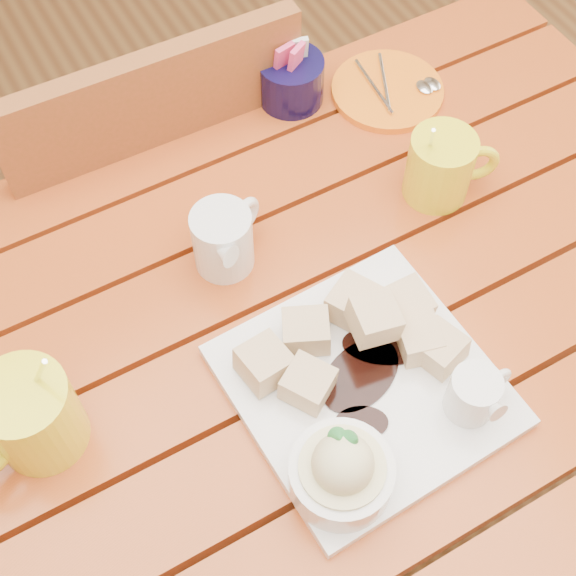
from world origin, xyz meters
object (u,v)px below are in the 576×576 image
dessert_plate (364,398)px  coffee_mug_left (30,417)px  orange_saucer (388,90)px  chair_far (155,197)px  coffee_mug_right (442,166)px  table (301,374)px

dessert_plate → coffee_mug_left: coffee_mug_left is taller
orange_saucer → chair_far: (-0.32, 0.19, -0.26)m
coffee_mug_right → chair_far: same height
coffee_mug_left → chair_far: size_ratio=0.18×
orange_saucer → coffee_mug_right: bearing=-103.4°
coffee_mug_right → coffee_mug_left: bearing=-150.9°
chair_far → table: bearing=93.2°
coffee_mug_right → orange_saucer: coffee_mug_right is taller
dessert_plate → coffee_mug_right: bearing=40.8°
table → coffee_mug_right: size_ratio=8.55×
dessert_plate → orange_saucer: bearing=53.5°
coffee_mug_left → coffee_mug_right: size_ratio=1.14×
orange_saucer → chair_far: bearing=148.7°
coffee_mug_right → chair_far: bearing=147.8°
dessert_plate → chair_far: 0.65m
table → orange_saucer: size_ratio=7.52×
table → coffee_mug_left: coffee_mug_left is taller
coffee_mug_right → orange_saucer: (0.04, 0.18, -0.04)m
table → coffee_mug_left: size_ratio=7.49×
table → dessert_plate: (0.01, -0.12, 0.14)m
coffee_mug_right → chair_far: 0.55m
table → coffee_mug_left: 0.35m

